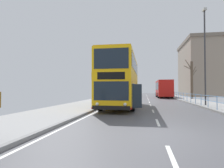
% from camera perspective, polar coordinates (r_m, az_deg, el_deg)
% --- Properties ---
extents(ground, '(15.80, 140.00, 0.20)m').
position_cam_1_polar(ground, '(7.01, 8.94, -14.44)').
color(ground, '#4C4C51').
extents(double_decker_bus_main, '(3.22, 10.27, 4.44)m').
position_cam_1_polar(double_decker_bus_main, '(16.84, 2.71, 0.92)').
color(double_decker_bus_main, '#F4B20F').
rests_on(double_decker_bus_main, ground).
extents(background_bus_far_lane, '(2.68, 9.22, 3.17)m').
position_cam_1_polar(background_bus_far_lane, '(37.24, 15.17, -1.27)').
color(background_bus_far_lane, red).
rests_on(background_bus_far_lane, ground).
extents(pedestrian_railing_far_kerb, '(0.05, 32.47, 0.98)m').
position_cam_1_polar(pedestrian_railing_far_kerb, '(25.56, 21.04, -3.21)').
color(pedestrian_railing_far_kerb, '#598CC6').
rests_on(pedestrian_railing_far_kerb, ground).
extents(street_lamp_far_side, '(0.28, 0.60, 8.99)m').
position_cam_1_polar(street_lamp_far_side, '(19.99, 25.99, 9.18)').
color(street_lamp_far_side, '#38383D').
rests_on(street_lamp_far_side, ground).
extents(bare_tree_far_00, '(1.98, 1.25, 6.04)m').
position_cam_1_polar(bare_tree_far_00, '(31.66, 22.71, 1.38)').
color(bare_tree_far_00, brown).
rests_on(bare_tree_far_00, ground).
extents(background_building_01, '(10.55, 15.38, 12.79)m').
position_cam_1_polar(background_building_01, '(50.06, 26.29, 4.17)').
color(background_building_01, gray).
rests_on(background_building_01, ground).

